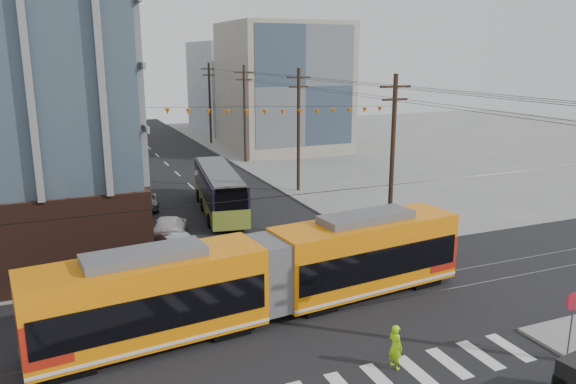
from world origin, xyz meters
The scene contains 13 objects.
ground centered at (0.00, 0.00, 0.00)m, with size 160.00×160.00×0.00m, color slate.
bg_bldg_ne_near centered at (16.00, 48.00, 8.00)m, with size 14.00×14.00×16.00m, color gray.
bg_bldg_nw_far centered at (-14.00, 72.00, 10.00)m, with size 16.00×18.00×20.00m, color gray.
bg_bldg_ne_far centered at (18.00, 68.00, 7.00)m, with size 16.00×16.00×14.00m, color #8C99A5.
utility_pole_far centered at (8.50, 56.00, 5.50)m, with size 0.30×0.30×11.00m, color black.
streetcar centered at (-2.87, 3.85, 2.07)m, with size 21.44×3.02×4.13m, color orange, non-canonical shape.
city_bus centered at (0.11, 22.46, 1.74)m, with size 2.66×12.27×3.48m, color black, non-canonical shape.
parked_car_silver centered at (-5.31, 14.28, 0.71)m, with size 1.49×4.29×1.41m, color #999FA5.
parked_car_white centered at (-4.91, 17.41, 0.75)m, with size 2.10×5.17×1.50m, color silver.
parked_car_grey centered at (-5.25, 25.67, 0.63)m, with size 2.11×4.57×1.27m, color #494C51.
pedestrian centered at (0.18, -2.40, 0.93)m, with size 0.68×0.44×1.85m, color #9AF010.
stop_sign centered at (7.17, -4.54, 1.37)m, with size 0.83×0.83×2.74m, color red, non-canonical shape.
jersey_barrier centered at (8.30, 12.54, 0.41)m, with size 0.92×4.09×0.82m, color slate.
Camera 1 is at (-11.53, -19.29, 12.21)m, focal length 35.00 mm.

